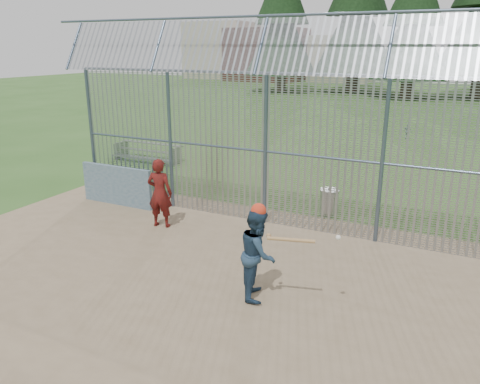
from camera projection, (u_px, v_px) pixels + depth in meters
The scene contains 11 objects.
ground at pixel (198, 276), 9.88m from camera, with size 120.00×120.00×0.00m, color #2D511E.
dirt_infield at pixel (185, 286), 9.45m from camera, with size 14.00×10.00×0.02m, color #756047.
dugout_wall at pixel (117, 185), 14.13m from camera, with size 2.50×0.12×1.20m, color #38566B.
batter at pixel (258, 254), 8.82m from camera, with size 0.86×0.67×1.76m, color #233A52.
onlooker at pixel (160, 193), 12.30m from camera, with size 0.68×0.44×1.85m, color maroon.
bg_kid_seated at pixel (408, 131), 24.30m from camera, with size 0.47×0.20×0.81m, color gray.
batting_gear at pixel (265, 216), 8.51m from camera, with size 1.70×0.43×0.57m.
trash_can at pixel (329, 202), 13.40m from camera, with size 0.56×0.56×0.82m.
bleacher at pixel (147, 152), 19.64m from camera, with size 3.00×0.95×0.72m.
backstop_fence at pixel (333, 144), 11.35m from camera, with size 20.09×0.81×5.30m.
distant_buildings at pixel (263, 54), 66.95m from camera, with size 26.50×10.50×8.00m.
Camera 1 is at (4.74, -7.59, 4.64)m, focal length 35.00 mm.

